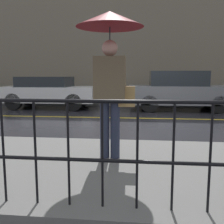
{
  "coord_description": "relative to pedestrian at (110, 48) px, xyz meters",
  "views": [
    {
      "loc": [
        -0.3,
        -8.49,
        1.38
      ],
      "look_at": [
        -1.01,
        -2.01,
        0.47
      ],
      "focal_mm": 42.0,
      "sensor_mm": 36.0,
      "label": 1
    }
  ],
  "objects": [
    {
      "name": "lane_marking",
      "position": [
        0.75,
        4.64,
        -1.77
      ],
      "size": [
        25.2,
        0.12,
        0.01
      ],
      "color": "gold",
      "rests_on": "ground_plane"
    },
    {
      "name": "sidewalk_far",
      "position": [
        0.75,
        9.04,
        -1.71
      ],
      "size": [
        28.0,
        1.84,
        0.14
      ],
      "color": "#60605E",
      "rests_on": "ground_plane"
    },
    {
      "name": "ground_plane",
      "position": [
        0.75,
        4.64,
        -1.77
      ],
      "size": [
        80.0,
        80.0,
        0.0
      ],
      "primitive_type": "plane",
      "color": "black"
    },
    {
      "name": "car_grey",
      "position": [
        2.02,
        6.94,
        -0.99
      ],
      "size": [
        4.13,
        1.93,
        1.56
      ],
      "color": "slate",
      "rests_on": "ground_plane"
    },
    {
      "name": "pedestrian",
      "position": [
        0.0,
        0.0,
        0.0
      ],
      "size": [
        0.98,
        0.98,
        2.15
      ],
      "color": "#23283D",
      "rests_on": "sidewalk_near"
    },
    {
      "name": "car_white",
      "position": [
        -3.45,
        6.94,
        -1.07
      ],
      "size": [
        4.01,
        1.76,
        1.34
      ],
      "color": "silver",
      "rests_on": "ground_plane"
    },
    {
      "name": "building_storefront",
      "position": [
        0.75,
        10.11,
        1.69
      ],
      "size": [
        28.0,
        0.3,
        6.93
      ],
      "color": "#706656",
      "rests_on": "ground_plane"
    },
    {
      "name": "sidewalk_near",
      "position": [
        0.75,
        -0.31,
        -1.71
      ],
      "size": [
        28.0,
        2.91,
        0.14
      ],
      "color": "#60605E",
      "rests_on": "ground_plane"
    },
    {
      "name": "railing_foreground",
      "position": [
        0.75,
        -1.52,
        -1.0
      ],
      "size": [
        12.0,
        0.04,
        1.03
      ],
      "color": "black",
      "rests_on": "sidewalk_near"
    }
  ]
}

